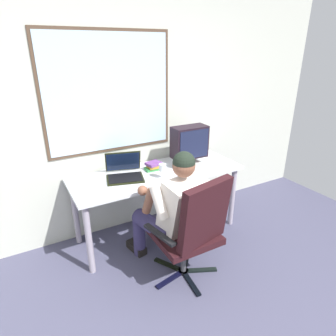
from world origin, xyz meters
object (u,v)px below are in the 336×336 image
at_px(book_stack, 154,166).
at_px(person_seated, 173,208).
at_px(office_chair, 194,227).
at_px(laptop, 124,170).
at_px(wine_glass, 163,168).
at_px(desk, 158,180).
at_px(crt_monitor, 190,143).

bearing_deg(book_stack, person_seated, -101.01).
xyz_separation_m(office_chair, book_stack, (0.07, 0.87, 0.23)).
relative_size(laptop, wine_glass, 2.95).
bearing_deg(desk, wine_glass, -98.40).
bearing_deg(office_chair, crt_monitor, 59.84).
bearing_deg(wine_glass, desk, 81.60).
xyz_separation_m(office_chair, laptop, (-0.27, 0.86, 0.26)).
relative_size(office_chair, wine_glass, 6.87).
relative_size(desk, crt_monitor, 4.20).
bearing_deg(desk, laptop, 169.45).
bearing_deg(wine_glass, crt_monitor, 23.31).
xyz_separation_m(office_chair, person_seated, (-0.05, 0.28, 0.06)).
relative_size(office_chair, book_stack, 5.12).
distance_m(office_chair, person_seated, 0.29).
distance_m(desk, person_seated, 0.54).
bearing_deg(office_chair, wine_glass, 85.88).
distance_m(person_seated, book_stack, 0.63).
xyz_separation_m(wine_glass, book_stack, (0.02, 0.23, -0.06)).
bearing_deg(laptop, person_seated, -69.21).
distance_m(desk, crt_monitor, 0.53).
xyz_separation_m(laptop, wine_glass, (0.32, -0.22, 0.04)).
relative_size(office_chair, crt_monitor, 2.37).
height_order(desk, wine_glass, wine_glass).
bearing_deg(crt_monitor, desk, -176.37).
height_order(office_chair, book_stack, office_chair).
distance_m(person_seated, crt_monitor, 0.85).
xyz_separation_m(person_seated, crt_monitor, (0.53, 0.55, 0.38)).
distance_m(crt_monitor, wine_glass, 0.49).
xyz_separation_m(person_seated, laptop, (-0.22, 0.59, 0.20)).
bearing_deg(crt_monitor, wine_glass, -156.69).
bearing_deg(person_seated, book_stack, 78.99).
height_order(desk, person_seated, person_seated).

